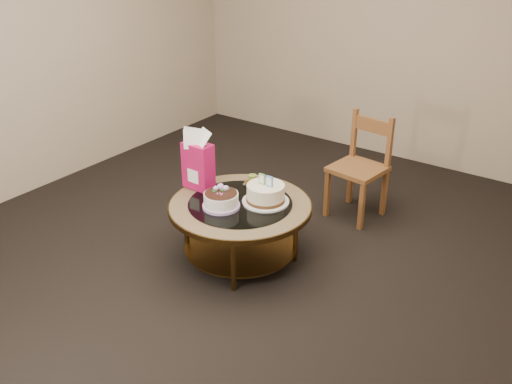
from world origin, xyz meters
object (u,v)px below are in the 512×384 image
Objects in this scene: decorated_cake at (221,201)px; cream_cake at (266,194)px; coffee_table at (240,213)px; gift_bag at (198,160)px; dining_chair at (360,166)px.

decorated_cake is 0.32m from cream_cake.
gift_bag is (-0.40, 0.02, 0.30)m from coffee_table.
gift_bag reaches higher than coffee_table.
coffee_table is 3.89× the size of decorated_cake.
decorated_cake is at bearing -22.84° from gift_bag.
dining_chair is (0.78, 1.10, -0.25)m from gift_bag.
cream_cake is at bearing 10.91° from gift_bag.
cream_cake is 0.74× the size of gift_bag.
dining_chair is at bearing 56.26° from gift_bag.
gift_bag is at bearing 155.46° from decorated_cake.
decorated_cake is at bearing -102.67° from dining_chair.
coffee_table is 0.50m from gift_bag.
dining_chair is (0.38, 1.13, 0.06)m from coffee_table.
coffee_table is 1.19× the size of dining_chair.
coffee_table is 1.19m from dining_chair.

